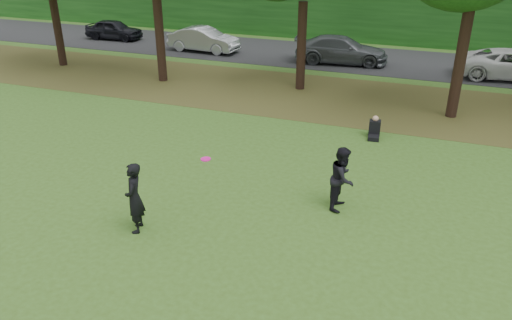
% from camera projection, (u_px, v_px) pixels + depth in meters
% --- Properties ---
extents(ground, '(120.00, 120.00, 0.00)m').
position_uv_depth(ground, '(259.00, 265.00, 11.68)').
color(ground, '#355119').
rests_on(ground, ground).
extents(leaf_litter, '(60.00, 7.00, 0.01)m').
position_uv_depth(leaf_litter, '(358.00, 101.00, 22.71)').
color(leaf_litter, '#4A321A').
rests_on(leaf_litter, ground).
extents(street, '(70.00, 7.00, 0.02)m').
position_uv_depth(street, '(382.00, 61.00, 29.49)').
color(street, black).
rests_on(street, ground).
extents(far_hedge, '(70.00, 3.00, 5.00)m').
position_uv_depth(far_hedge, '(398.00, 4.00, 33.52)').
color(far_hedge, '#144012').
rests_on(far_hedge, ground).
extents(player_left, '(0.68, 0.81, 1.90)m').
position_uv_depth(player_left, '(134.00, 198.00, 12.64)').
color(player_left, black).
rests_on(player_left, ground).
extents(player_right, '(0.74, 0.92, 1.82)m').
position_uv_depth(player_right, '(343.00, 178.00, 13.72)').
color(player_right, black).
rests_on(player_right, ground).
extents(parked_cars, '(40.69, 3.66, 1.53)m').
position_uv_depth(parked_cars, '(368.00, 52.00, 28.27)').
color(parked_cars, black).
rests_on(parked_cars, street).
extents(frisbee, '(0.36, 0.36, 0.03)m').
position_uv_depth(frisbee, '(206.00, 159.00, 13.10)').
color(frisbee, '#F3149B').
rests_on(frisbee, ground).
extents(seated_person, '(0.49, 0.77, 0.83)m').
position_uv_depth(seated_person, '(374.00, 129.00, 18.65)').
color(seated_person, black).
rests_on(seated_person, ground).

